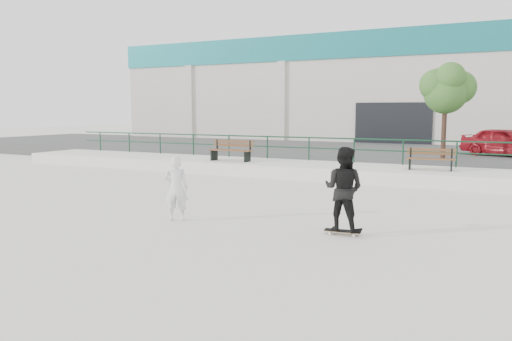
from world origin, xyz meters
The scene contains 12 objects.
ground centered at (0.00, 0.00, 0.00)m, with size 120.00×120.00×0.00m, color silver.
ledge centered at (0.00, 9.50, 0.25)m, with size 30.00×3.00×0.50m, color silver.
parking_strip centered at (0.00, 18.00, 0.25)m, with size 60.00×14.00×0.50m, color #3E3E3E.
railing centered at (0.00, 10.80, 1.24)m, with size 28.00×0.06×1.03m.
commercial_building centered at (0.00, 31.99, 4.58)m, with size 44.20×16.33×8.00m.
bench_left centered at (-3.96, 9.15, 0.95)m, with size 1.96×0.61×0.90m.
bench_right centered at (4.22, 9.50, 0.89)m, with size 1.76×0.65×0.80m.
tree centered at (4.20, 14.17, 3.69)m, with size 2.39×2.13×4.25m.
red_car centered at (6.68, 16.96, 1.18)m, with size 1.61×4.00×1.36m, color maroon.
skateboard centered at (3.55, 0.64, 0.07)m, with size 0.79×0.26×0.09m.
standing_skater centered at (3.55, 0.64, 1.00)m, with size 0.88×0.69×1.81m, color black.
seated_skater centered at (-0.49, 0.19, 0.80)m, with size 0.58×0.38×1.59m, color silver.
Camera 1 is at (6.54, -9.66, 2.67)m, focal length 35.00 mm.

